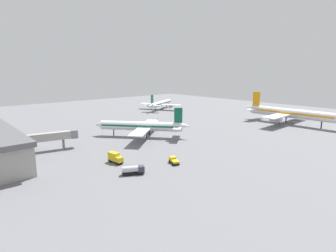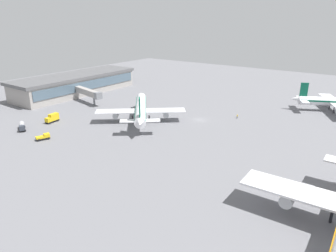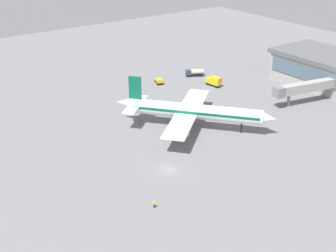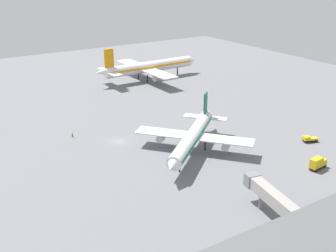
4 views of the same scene
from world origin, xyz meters
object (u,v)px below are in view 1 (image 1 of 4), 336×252
at_px(catering_truck, 115,158).
at_px(ground_crew_worker, 158,119).
at_px(airplane_taxiing, 142,126).
at_px(airplane_distant, 289,113).
at_px(airplane_at_gate, 161,104).
at_px(pushback_tractor, 174,160).
at_px(fuel_truck, 133,170).

height_order(catering_truck, ground_crew_worker, catering_truck).
bearing_deg(airplane_taxiing, airplane_distant, -151.19).
bearing_deg(airplane_at_gate, pushback_tractor, -154.42).
bearing_deg(fuel_truck, airplane_at_gate, 74.54).
xyz_separation_m(airplane_at_gate, catering_truck, (81.56, -88.27, -2.76)).
bearing_deg(ground_crew_worker, fuel_truck, 178.52).
bearing_deg(airplane_at_gate, catering_truck, -163.34).
height_order(airplane_distant, pushback_tractor, airplane_distant).
height_order(airplane_distant, ground_crew_worker, airplane_distant).
height_order(airplane_distant, catering_truck, airplane_distant).
bearing_deg(airplane_distant, catering_truck, -95.98).
relative_size(airplane_distant, ground_crew_worker, 32.59).
xyz_separation_m(pushback_tractor, catering_truck, (-12.89, -13.56, 0.73)).
xyz_separation_m(airplane_taxiing, catering_truck, (21.82, -26.95, -3.14)).
bearing_deg(airplane_taxiing, fuel_truck, 100.32).
xyz_separation_m(airplane_at_gate, pushback_tractor, (94.45, -74.72, -3.48)).
distance_m(airplane_distant, ground_crew_worker, 73.32).
xyz_separation_m(fuel_truck, ground_crew_worker, (-58.96, 58.19, -0.54)).
height_order(pushback_tractor, catering_truck, catering_truck).
xyz_separation_m(airplane_taxiing, pushback_tractor, (34.71, -13.40, -3.86)).
xyz_separation_m(catering_truck, fuel_truck, (11.92, -1.32, -0.31)).
distance_m(airplane_taxiing, fuel_truck, 44.16).
bearing_deg(fuel_truck, airplane_taxiing, 78.37).
xyz_separation_m(airplane_taxiing, ground_crew_worker, (-25.21, 29.92, -3.99)).
xyz_separation_m(airplane_distant, pushback_tractor, (4.29, -90.79, -5.06)).
xyz_separation_m(airplane_taxiing, airplane_distant, (30.43, 77.39, 1.19)).
bearing_deg(pushback_tractor, ground_crew_worker, -14.52).
height_order(airplane_at_gate, airplane_distant, airplane_distant).
xyz_separation_m(pushback_tractor, fuel_truck, (-0.97, -14.87, 0.42)).
relative_size(catering_truck, fuel_truck, 0.90).
relative_size(airplane_taxiing, ground_crew_worker, 21.66).
xyz_separation_m(airplane_taxiing, fuel_truck, (33.74, -28.27, -3.45)).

